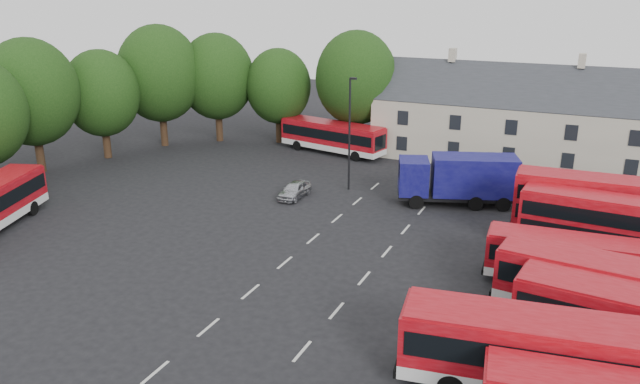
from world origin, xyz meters
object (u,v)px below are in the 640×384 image
Objects in this scene: bus_dd_south at (608,225)px; lamppost at (350,131)px; box_truck at (459,178)px; silver_car at (295,190)px.

lamppost is (-18.76, 6.43, 2.48)m from bus_dd_south.
bus_dd_south is at bearing -51.86° from box_truck.
bus_dd_south is 19.99m from lamppost.
bus_dd_south is 22.08m from silver_car.
box_truck is (-10.06, 6.42, -0.20)m from bus_dd_south.
box_truck is 1.00× the size of lamppost.
bus_dd_south is at bearing -18.91° from lamppost.
lamppost is at bearing 160.64° from box_truck.
lamppost reaches higher than box_truck.
lamppost is at bearing 50.16° from silver_car.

